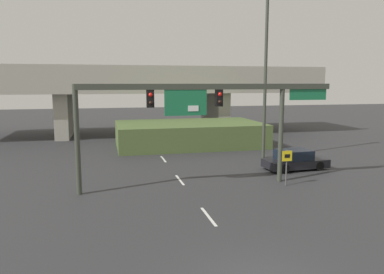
# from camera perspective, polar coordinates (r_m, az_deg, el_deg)

# --- Properties ---
(lane_markings) EXTENTS (0.14, 21.81, 0.01)m
(lane_markings) POSITION_cam_1_polar(r_m,az_deg,el_deg) (26.15, -3.28, -4.78)
(lane_markings) COLOR silver
(lane_markings) RESTS_ON ground
(signal_gantry) EXTENTS (14.73, 0.44, 5.85)m
(signal_gantry) POSITION_cam_1_polar(r_m,az_deg,el_deg) (20.92, 1.65, 4.99)
(signal_gantry) COLOR #383D33
(signal_gantry) RESTS_ON ground
(speed_limit_sign) EXTENTS (0.60, 0.11, 2.10)m
(speed_limit_sign) POSITION_cam_1_polar(r_m,az_deg,el_deg) (22.19, 14.24, -3.77)
(speed_limit_sign) COLOR #4C4C4C
(speed_limit_sign) RESTS_ON ground
(highway_light_pole_near) EXTENTS (0.70, 0.36, 12.59)m
(highway_light_pole_near) POSITION_cam_1_polar(r_m,az_deg,el_deg) (29.63, 11.14, 9.61)
(highway_light_pole_near) COLOR #383D33
(highway_light_pole_near) RESTS_ON ground
(overpass_bridge) EXTENTS (40.80, 9.35, 7.66)m
(overpass_bridge) POSITION_cam_1_polar(r_m,az_deg,el_deg) (43.49, -7.53, 7.56)
(overpass_bridge) COLOR #A39E93
(overpass_bridge) RESTS_ON ground
(grass_embankment) EXTENTS (13.48, 8.13, 2.16)m
(grass_embankment) POSITION_cam_1_polar(r_m,az_deg,el_deg) (35.54, -0.49, 0.48)
(grass_embankment) COLOR #4C6033
(grass_embankment) RESTS_ON ground
(parked_sedan_near_right) EXTENTS (4.43, 2.14, 1.37)m
(parked_sedan_near_right) POSITION_cam_1_polar(r_m,az_deg,el_deg) (26.63, 15.39, -3.44)
(parked_sedan_near_right) COLOR black
(parked_sedan_near_right) RESTS_ON ground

